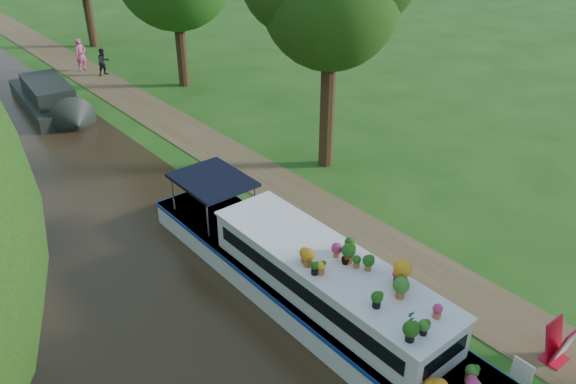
{
  "coord_description": "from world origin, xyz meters",
  "views": [
    {
      "loc": [
        -10.01,
        -11.37,
        9.87
      ],
      "look_at": [
        -0.26,
        0.41,
        1.3
      ],
      "focal_mm": 35.0,
      "sensor_mm": 36.0,
      "label": 1
    }
  ],
  "objects": [
    {
      "name": "verge_plant",
      "position": [
        0.05,
        -0.38,
        0.24
      ],
      "size": [
        0.51,
        0.47,
        0.47
      ],
      "primitive_type": "imported",
      "rotation": [
        0.0,
        0.0,
        0.26
      ],
      "color": "#205C1B",
      "rests_on": "ground"
    },
    {
      "name": "sandwich_board",
      "position": [
        0.87,
        -8.02,
        0.51
      ],
      "size": [
        0.67,
        0.54,
        1.05
      ],
      "rotation": [
        0.0,
        0.0,
        -0.04
      ],
      "color": "red",
      "rests_on": "towpath"
    },
    {
      "name": "canal_water",
      "position": [
        -6.0,
        0.0,
        0.01
      ],
      "size": [
        10.0,
        100.0,
        0.02
      ],
      "primitive_type": "cube",
      "color": "black",
      "rests_on": "ground"
    },
    {
      "name": "second_boat",
      "position": [
        -2.47,
        15.8,
        0.59
      ],
      "size": [
        2.79,
        7.7,
        1.46
      ],
      "rotation": [
        0.0,
        0.0,
        -0.1
      ],
      "color": "black",
      "rests_on": "canal_water"
    },
    {
      "name": "pedestrian_pink",
      "position": [
        1.26,
        21.05,
        0.96
      ],
      "size": [
        0.76,
        0.59,
        1.85
      ],
      "primitive_type": "imported",
      "rotation": [
        0.0,
        0.0,
        0.24
      ],
      "color": "#DE5B87",
      "rests_on": "towpath"
    },
    {
      "name": "plant_boat",
      "position": [
        -2.25,
        -3.56,
        0.85
      ],
      "size": [
        2.29,
        13.52,
        2.24
      ],
      "color": "silver",
      "rests_on": "canal_water"
    },
    {
      "name": "pedestrian_dark",
      "position": [
        1.9,
        19.4,
        0.79
      ],
      "size": [
        0.83,
        0.69,
        1.51
      ],
      "primitive_type": "imported",
      "rotation": [
        0.0,
        0.0,
        0.18
      ],
      "color": "black",
      "rests_on": "towpath"
    },
    {
      "name": "ground",
      "position": [
        0.0,
        0.0,
        0.0
      ],
      "size": [
        100.0,
        100.0,
        0.0
      ],
      "primitive_type": "plane",
      "color": "#1D4B12",
      "rests_on": "ground"
    },
    {
      "name": "towpath",
      "position": [
        1.2,
        0.0,
        0.01
      ],
      "size": [
        2.2,
        100.0,
        0.03
      ],
      "primitive_type": "cube",
      "color": "brown",
      "rests_on": "ground"
    }
  ]
}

